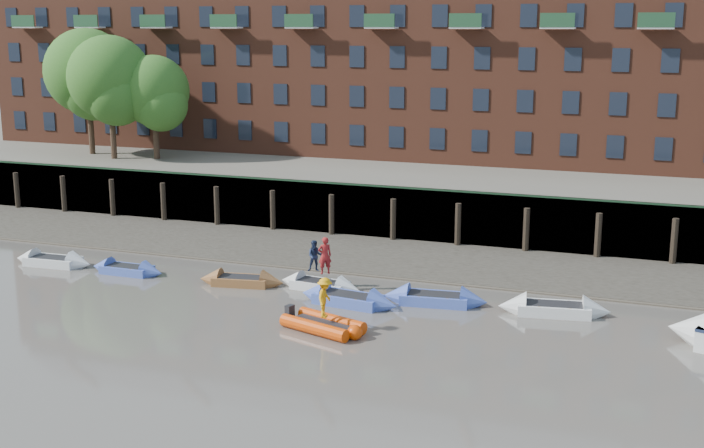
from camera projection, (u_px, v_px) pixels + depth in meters
The scene contains 18 objects.
ground at pixel (269, 376), 32.90m from camera, with size 220.00×220.00×0.00m, color #5A544D.
foreshore at pixel (407, 259), 49.39m from camera, with size 110.00×8.00×0.50m, color #3D382F.
mud_band at pixel (388, 275), 46.27m from camera, with size 110.00×1.60×0.10m, color #4C4336.
river_wall at pixel (428, 216), 53.05m from camera, with size 110.00×1.23×3.30m.
bank_terrace at pixel (476, 179), 65.52m from camera, with size 110.00×28.00×3.20m, color #5E594D.
apartment_terrace at pixel (484, 24), 63.95m from camera, with size 80.60×15.56×20.98m.
tree_cluster at pixel (109, 78), 64.52m from camera, with size 11.76×7.74×9.40m.
rowboat_0 at pixel (53, 261), 48.01m from camera, with size 4.70×1.58×1.34m.
rowboat_1 at pixel (127, 270), 46.43m from camera, with size 4.22×1.23×1.22m.
rowboat_2 at pixel (241, 281), 44.39m from camera, with size 4.52×1.98×1.27m.
rowboat_3 at pixel (320, 285), 43.64m from camera, with size 4.49×1.72×1.27m.
rowboat_4 at pixel (348, 299), 41.29m from camera, with size 5.08×2.00×1.43m.
rowboat_5 at pixel (435, 299), 41.36m from camera, with size 5.06×2.02×1.43m.
rowboat_6 at pixel (554, 309), 39.89m from camera, with size 5.17×2.21×1.45m.
rib_tender at pixel (326, 325), 37.68m from camera, with size 3.89×2.76×0.66m.
person_rower_a at pixel (325, 255), 43.14m from camera, with size 0.68×0.45×1.86m, color maroon.
person_rower_b at pixel (315, 256), 43.62m from camera, with size 0.76×0.59×1.57m, color #19233F.
person_rib_crew at pixel (325, 298), 37.49m from camera, with size 1.12×0.65×1.74m, color orange.
Camera 1 is at (13.47, -27.89, 12.84)m, focal length 45.00 mm.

